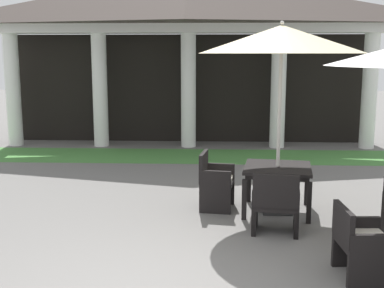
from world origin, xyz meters
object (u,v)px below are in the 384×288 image
Objects in this scene: patio_table_near_foreground at (278,172)px; patio_chair_near_foreground_south at (276,205)px; patio_chair_near_foreground_west at (215,182)px; patio_umbrella_near_foreground at (282,40)px; patio_chair_mid_left_west at (361,244)px.

patio_chair_near_foreground_south is (-0.14, -0.98, -0.24)m from patio_table_near_foreground.
patio_table_near_foreground is 1.01m from patio_chair_near_foreground_west.
patio_table_near_foreground is 0.39× the size of patio_umbrella_near_foreground.
patio_chair_near_foreground_west reaches higher than patio_chair_near_foreground_south.
patio_umbrella_near_foreground is (0.00, 0.00, 2.03)m from patio_table_near_foreground.
patio_chair_mid_left_west is (1.63, -2.48, -0.04)m from patio_chair_near_foreground_west.
patio_umbrella_near_foreground is 2.45m from patio_chair_near_foreground_west.
patio_chair_mid_left_west reaches higher than patio_table_near_foreground.
patio_chair_near_foreground_west is at bearing -150.09° from patio_chair_mid_left_west.
patio_umbrella_near_foreground is at bearing 90.00° from patio_chair_near_foreground_south.
patio_table_near_foreground is 1.26× the size of patio_chair_near_foreground_west.
patio_chair_mid_left_west is at bearing 41.36° from patio_chair_near_foreground_west.
patio_chair_near_foreground_south reaches higher than patio_table_near_foreground.
patio_umbrella_near_foreground is 2.47m from patio_chair_near_foreground_south.
patio_chair_near_foreground_south reaches higher than patio_chair_mid_left_west.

